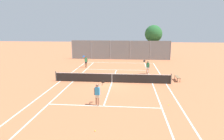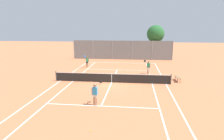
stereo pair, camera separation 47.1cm
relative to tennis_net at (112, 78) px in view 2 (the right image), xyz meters
name	(u,v)px [view 2 (the right image)]	position (x,y,z in m)	size (l,w,h in m)	color
ground_plane	(112,82)	(0.00, 0.00, -0.51)	(120.00, 120.00, 0.00)	#C67047
court_line_markings	(112,82)	(0.00, 0.00, -0.51)	(11.10, 23.90, 0.01)	white
tennis_net	(112,78)	(0.00, 0.00, 0.00)	(12.00, 0.10, 1.07)	#474C47
player_near_side	(95,93)	(-0.45, -6.30, 0.42)	(0.74, 0.72, 1.77)	tan
player_far_left	(87,61)	(-4.43, 7.62, 0.42)	(0.57, 0.81, 1.77)	#936B4C
player_far_right	(148,67)	(3.98, 4.34, 0.42)	(0.88, 0.66, 1.77)	#D8A884
loose_tennis_ball_0	(167,105)	(4.70, -5.80, -0.48)	(0.07, 0.07, 0.07)	#D1DB33
loose_tennis_ball_1	(118,66)	(-0.11, 9.09, -0.48)	(0.07, 0.07, 0.07)	#D1DB33
loose_tennis_ball_2	(91,131)	(0.02, -10.00, -0.48)	(0.07, 0.07, 0.07)	#D1DB33
loose_tennis_ball_3	(131,73)	(1.95, 4.57, -0.48)	(0.07, 0.07, 0.07)	#D1DB33
courtside_bench	(178,77)	(6.88, 1.36, -0.10)	(0.36, 1.50, 0.47)	olive
back_fence	(122,50)	(0.00, 15.51, 1.17)	(17.63, 0.08, 3.36)	gray
tree_behind_left	(156,34)	(5.92, 17.15, 3.88)	(3.11, 3.11, 6.03)	brown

